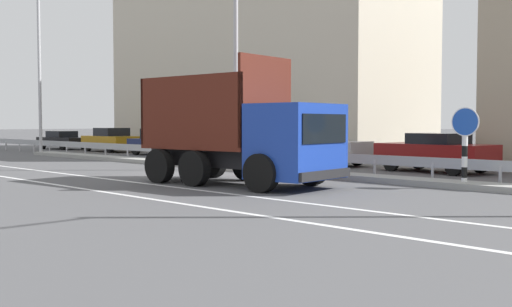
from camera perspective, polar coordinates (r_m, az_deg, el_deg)
ground_plane at (r=21.39m, az=-5.97°, el=-2.05°), size 320.00×320.00×0.00m
lane_strip_0 at (r=16.84m, az=-6.28°, el=-3.38°), size 61.71×0.16×0.01m
lane_strip_1 at (r=15.62m, az=-12.18°, el=-3.92°), size 61.71×0.16×0.01m
median_island at (r=23.10m, az=-1.01°, el=-1.44°), size 33.94×1.10×0.18m
median_guardrail at (r=23.71m, az=0.55°, el=-0.16°), size 61.71×0.09×0.78m
dump_truck at (r=17.45m, az=-0.03°, el=1.07°), size 6.47×3.11×3.76m
median_road_sign at (r=17.84m, az=19.27°, el=0.80°), size 0.81×0.16×2.29m
street_lamp_0 at (r=37.23m, az=-20.15°, el=8.45°), size 0.71×2.23×10.11m
street_lamp_1 at (r=23.69m, az=-2.17°, el=12.38°), size 0.70×2.03×10.53m
parked_car_0 at (r=44.42m, az=-17.94°, el=1.25°), size 4.40×2.00×1.29m
parked_car_1 at (r=39.68m, az=-13.66°, el=1.28°), size 4.50×2.05×1.54m
parked_car_2 at (r=34.64m, az=-8.95°, el=1.08°), size 4.44×1.98×1.52m
parked_car_3 at (r=30.52m, az=-2.67°, el=0.70°), size 4.71×2.01×1.30m
parked_car_4 at (r=26.16m, az=6.17°, el=0.55°), size 4.27×2.15×1.51m
parked_car_5 at (r=23.41m, az=16.74°, el=0.14°), size 4.43×2.29×1.47m
background_building_0 at (r=39.40m, az=0.25°, el=9.39°), size 21.39×8.29×12.58m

